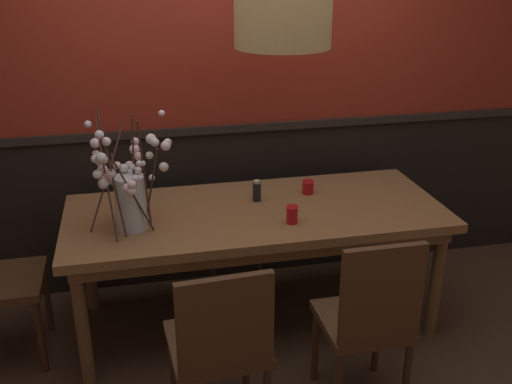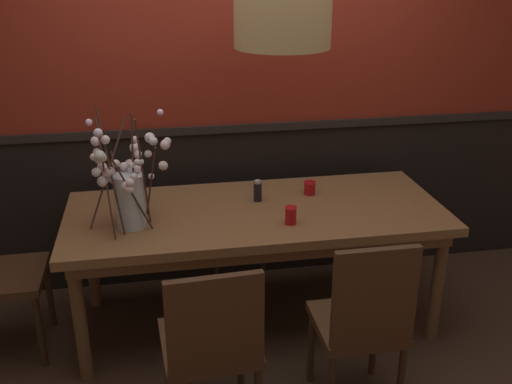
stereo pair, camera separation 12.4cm
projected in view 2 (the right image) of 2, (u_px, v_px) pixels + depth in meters
The scene contains 12 objects.
ground_plane at pixel (256, 320), 3.65m from camera, with size 24.00×24.00×0.00m, color #422D1E.
back_wall at pixel (238, 62), 3.69m from camera, with size 5.51×0.14×2.97m.
dining_table at pixel (256, 222), 3.40m from camera, with size 2.15×0.90×0.75m.
chair_far_side_right at pixel (280, 184), 4.28m from camera, with size 0.49×0.45×0.99m.
chair_near_side_right at pixel (363, 320), 2.73m from camera, with size 0.40×0.41×0.96m.
chair_near_side_left at pixel (212, 342), 2.60m from camera, with size 0.46×0.46×0.92m.
chair_far_side_left at pixel (184, 194), 4.16m from camera, with size 0.46×0.40×0.96m.
vase_with_blossoms at pixel (128, 190), 3.08m from camera, with size 0.46×0.36×0.67m.
candle_holder_nearer_center at pixel (310, 188), 3.56m from camera, with size 0.07×0.07×0.08m.
candle_holder_nearer_edge at pixel (291, 215), 3.17m from camera, with size 0.07×0.07×0.10m.
condiment_bottle at pixel (258, 191), 3.46m from camera, with size 0.05×0.05×0.13m.
pendant_lamp at pixel (283, 19), 2.92m from camera, with size 0.49×0.49×1.30m.
Camera 2 is at (-0.54, -3.03, 2.12)m, focal length 41.32 mm.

